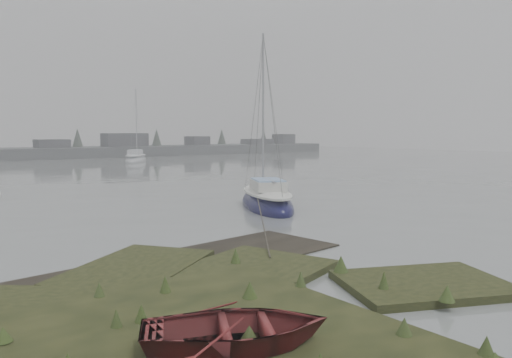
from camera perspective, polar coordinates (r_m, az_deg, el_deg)
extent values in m
plane|color=slate|center=(37.89, -24.05, -0.28)|extent=(160.00, 160.00, 0.00)
cube|color=#4C4F51|center=(77.11, -10.93, 3.17)|extent=(60.00, 8.00, 1.60)
cube|color=#424247|center=(70.30, -22.28, 3.31)|extent=(4.00, 3.00, 2.20)
cube|color=#424247|center=(73.62, -14.76, 3.92)|extent=(6.00, 3.00, 3.00)
cube|color=#424247|center=(79.12, -6.73, 3.97)|extent=(3.00, 3.00, 2.50)
cube|color=#424247|center=(85.96, 0.14, 3.94)|extent=(5.00, 3.00, 2.00)
cube|color=#424247|center=(89.77, 3.17, 4.25)|extent=(3.00, 3.00, 2.80)
cone|color=#384238|center=(73.36, -19.71, 4.09)|extent=(2.00, 2.00, 3.50)
cone|color=#384238|center=(77.96, -11.29, 4.36)|extent=(2.00, 2.00, 3.50)
cone|color=#384238|center=(84.03, -3.93, 4.51)|extent=(2.00, 2.00, 3.50)
cone|color=#384238|center=(89.37, 0.87, 4.58)|extent=(2.00, 2.00, 3.50)
ellipsoid|color=#0D0C35|center=(22.71, 1.22, -3.03)|extent=(4.47, 6.30, 1.47)
ellipsoid|color=silver|center=(22.63, 1.23, -1.55)|extent=(3.77, 5.43, 0.41)
cube|color=silver|center=(22.34, 1.37, -0.71)|extent=(2.08, 2.44, 0.43)
cube|color=#82A3CE|center=(22.32, 1.38, -0.09)|extent=(1.93, 2.24, 0.07)
cylinder|color=#939399|center=(23.25, 0.82, 7.91)|extent=(0.10, 0.10, 6.92)
cylinder|color=#939399|center=(22.15, 1.48, -0.13)|extent=(1.15, 2.20, 0.08)
ellipsoid|color=#B4B8BE|center=(59.58, -13.58, 2.03)|extent=(5.51, 6.53, 1.58)
ellipsoid|color=silver|center=(59.55, -13.59, 2.63)|extent=(4.68, 5.60, 0.45)
cube|color=silver|center=(59.26, -13.65, 3.00)|extent=(2.43, 2.62, 0.46)
cube|color=silver|center=(59.25, -13.66, 3.25)|extent=(2.24, 2.42, 0.07)
cylinder|color=#939399|center=(60.33, -13.52, 6.50)|extent=(0.10, 0.10, 7.42)
cylinder|color=#939399|center=(59.07, -13.70, 3.24)|extent=(1.58, 2.16, 0.08)
imported|color=maroon|center=(7.75, -2.20, -16.64)|extent=(3.44, 3.11, 0.58)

